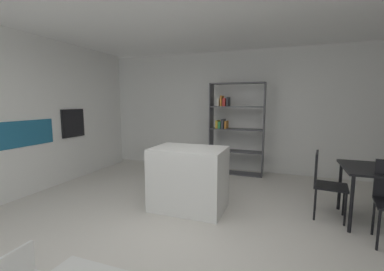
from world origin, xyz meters
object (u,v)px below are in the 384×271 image
at_px(dining_table, 382,175).
at_px(built_in_oven, 73,123).
at_px(kitchen_island, 189,178).
at_px(dining_chair_island_side, 323,179).
at_px(open_bookshelf, 234,126).

bearing_deg(dining_table, built_in_oven, 177.83).
height_order(built_in_oven, dining_table, built_in_oven).
xyz_separation_m(built_in_oven, kitchen_island, (2.79, -0.58, -0.72)).
bearing_deg(built_in_oven, dining_table, -2.17).
distance_m(dining_table, dining_chair_island_side, 0.69).
xyz_separation_m(kitchen_island, dining_chair_island_side, (1.87, 0.39, 0.08)).
height_order(open_bookshelf, dining_table, open_bookshelf).
relative_size(built_in_oven, kitchen_island, 0.53).
distance_m(kitchen_island, dining_chair_island_side, 1.92).
bearing_deg(dining_chair_island_side, dining_table, -83.88).
distance_m(built_in_oven, open_bookshelf, 3.43).
bearing_deg(built_in_oven, open_bookshelf, 27.27).
xyz_separation_m(built_in_oven, dining_table, (5.34, -0.20, -0.51)).
bearing_deg(open_bookshelf, dining_chair_island_side, -47.33).
xyz_separation_m(built_in_oven, dining_chair_island_side, (4.67, -0.19, -0.64)).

